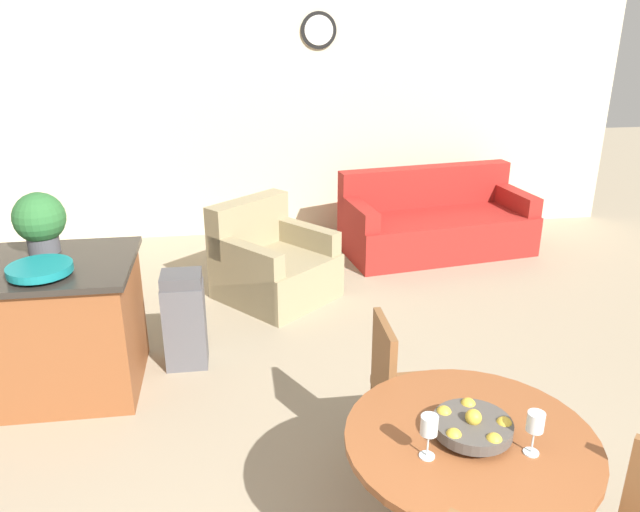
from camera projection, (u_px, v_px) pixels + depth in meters
The scene contains 12 objects.
wall_back at pixel (269, 114), 6.84m from camera, with size 8.00×0.09×2.70m.
dining_table at pixel (468, 469), 2.67m from camera, with size 1.06×1.06×0.74m.
dining_chair_far_side at pixel (403, 387), 3.39m from camera, with size 0.42×0.42×0.90m.
fruit_bowl at pixel (472, 426), 2.59m from camera, with size 0.33×0.33×0.13m.
wine_glass_left at pixel (429, 427), 2.44m from camera, with size 0.07×0.07×0.19m.
wine_glass_right at pixel (535, 424), 2.46m from camera, with size 0.07×0.07×0.19m.
kitchen_island at pixel (56, 327), 4.13m from camera, with size 1.09×0.88×0.91m.
teal_bowl at pixel (40, 269), 3.75m from camera, with size 0.38×0.38×0.07m.
potted_plant at pixel (40, 221), 4.07m from camera, with size 0.33×0.33×0.41m.
trash_bin at pixel (185, 320), 4.44m from camera, with size 0.29×0.25×0.71m.
couch at pixel (435, 224), 6.65m from camera, with size 2.06×1.16×0.85m.
armchair at pixel (272, 266), 5.56m from camera, with size 1.21×1.21×0.85m.
Camera 1 is at (-0.43, -0.91, 2.40)m, focal length 35.00 mm.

